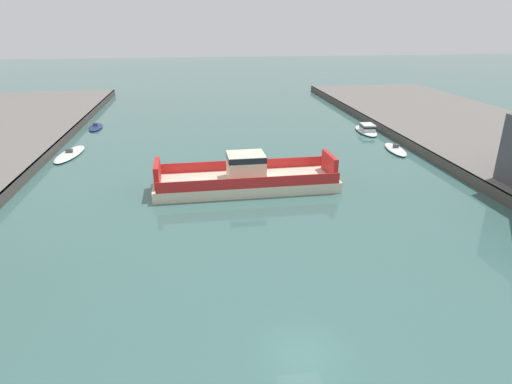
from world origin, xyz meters
name	(u,v)px	position (x,y,z in m)	size (l,w,h in m)	color
ground_plane	(304,355)	(0.00, 0.00, 0.00)	(400.00, 400.00, 0.00)	#3D6660
chain_ferry	(246,178)	(-0.19, 24.94, 1.14)	(19.26, 6.43, 3.80)	beige
moored_boat_near_left	(70,154)	(-21.77, 39.90, 0.22)	(3.52, 8.48, 0.93)	white
moored_boat_near_right	(367,129)	(21.55, 46.66, 0.53)	(3.13, 7.69, 1.43)	white
moored_boat_mid_left	(395,149)	(21.56, 36.08, 0.24)	(2.69, 6.81, 0.96)	white
moored_boat_far_left	(96,127)	(-21.51, 55.46, 0.21)	(2.24, 5.94, 0.90)	navy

